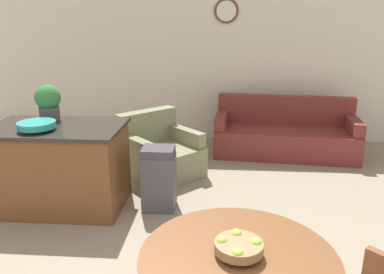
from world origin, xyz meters
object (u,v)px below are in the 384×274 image
kitchen_island (59,166)px  armchair (160,155)px  fruit_bowl (238,246)px  teal_bowl (37,125)px  potted_plant (48,101)px  trash_bin (159,179)px  couch (284,135)px

kitchen_island → armchair: bearing=44.6°
fruit_bowl → teal_bowl: teal_bowl is taller
potted_plant → trash_bin: bearing=-10.9°
potted_plant → kitchen_island: bearing=-57.6°
kitchen_island → teal_bowl: (-0.11, -0.17, 0.52)m
teal_bowl → potted_plant: bearing=97.2°
fruit_bowl → couch: couch is taller
potted_plant → fruit_bowl: bearing=-46.5°
fruit_bowl → couch: 3.95m
fruit_bowl → kitchen_island: (-1.86, 1.87, -0.32)m
fruit_bowl → potted_plant: size_ratio=0.70×
kitchen_island → potted_plant: (-0.16, 0.26, 0.67)m
teal_bowl → trash_bin: bearing=8.8°
couch → potted_plant: bearing=-144.8°
trash_bin → kitchen_island: bearing=-179.3°
kitchen_island → teal_bowl: 0.56m
fruit_bowl → potted_plant: potted_plant is taller
fruit_bowl → couch: size_ratio=0.13×
teal_bowl → couch: (2.87, 2.12, -0.69)m
fruit_bowl → kitchen_island: 2.66m
couch → trash_bin: bearing=-125.5°
kitchen_island → fruit_bowl: bearing=-45.2°
couch → fruit_bowl: bearing=-98.1°
kitchen_island → trash_bin: bearing=0.7°
trash_bin → couch: (1.66, 1.93, -0.06)m
potted_plant → armchair: (1.12, 0.69, -0.85)m
armchair → trash_bin: bearing=-126.0°
fruit_bowl → trash_bin: 2.08m
kitchen_island → trash_bin: (1.10, 0.01, -0.12)m
kitchen_island → couch: 3.38m
fruit_bowl → armchair: armchair is taller
potted_plant → armchair: 1.57m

